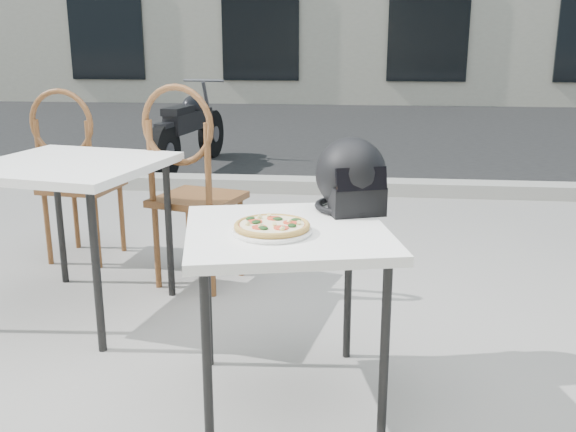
# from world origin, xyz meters

# --- Properties ---
(ground) EXTENTS (80.00, 80.00, 0.00)m
(ground) POSITION_xyz_m (0.00, 0.00, 0.00)
(ground) COLOR gray
(ground) RESTS_ON ground
(street_asphalt) EXTENTS (30.00, 8.00, 0.00)m
(street_asphalt) POSITION_xyz_m (0.00, 7.00, 0.00)
(street_asphalt) COLOR black
(street_asphalt) RESTS_ON ground
(curb) EXTENTS (30.00, 0.25, 0.12)m
(curb) POSITION_xyz_m (0.00, 3.00, 0.06)
(curb) COLOR #99988F
(curb) RESTS_ON ground
(cafe_table_main) EXTENTS (0.85, 0.85, 0.67)m
(cafe_table_main) POSITION_xyz_m (0.11, -0.43, 0.61)
(cafe_table_main) COLOR white
(cafe_table_main) RESTS_ON ground
(plate) EXTENTS (0.33, 0.33, 0.02)m
(plate) POSITION_xyz_m (0.06, -0.50, 0.68)
(plate) COLOR white
(plate) RESTS_ON cafe_table_main
(pizza) EXTENTS (0.29, 0.29, 0.03)m
(pizza) POSITION_xyz_m (0.06, -0.50, 0.70)
(pizza) COLOR #BF9545
(pizza) RESTS_ON plate
(helmet) EXTENTS (0.36, 0.36, 0.29)m
(helmet) POSITION_xyz_m (0.33, -0.15, 0.80)
(helmet) COLOR black
(helmet) RESTS_ON cafe_table_main
(cafe_chair_main) EXTENTS (0.53, 0.53, 1.11)m
(cafe_chair_main) POSITION_xyz_m (-0.53, 0.66, 0.62)
(cafe_chair_main) COLOR brown
(cafe_chair_main) RESTS_ON ground
(cafe_table_side) EXTENTS (0.94, 0.94, 0.77)m
(cafe_table_side) POSITION_xyz_m (-1.01, 0.25, 0.70)
(cafe_table_side) COLOR white
(cafe_table_side) RESTS_ON ground
(cafe_chair_side) EXTENTS (0.44, 0.44, 1.06)m
(cafe_chair_side) POSITION_xyz_m (-1.32, 0.99, 0.59)
(cafe_chair_side) COLOR brown
(cafe_chair_side) RESTS_ON ground
(motorcycle) EXTENTS (0.48, 1.81, 0.90)m
(motorcycle) POSITION_xyz_m (-1.42, 4.03, 0.40)
(motorcycle) COLOR black
(motorcycle) RESTS_ON street_asphalt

